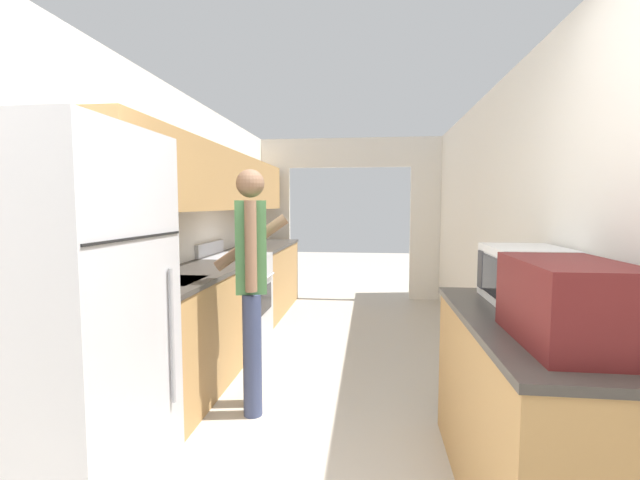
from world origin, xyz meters
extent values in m
cube|color=white|center=(-1.43, 2.18, 1.25)|extent=(0.06, 7.97, 2.50)
cube|color=#B2844C|center=(-1.24, 3.31, 1.72)|extent=(0.32, 4.27, 0.62)
cube|color=white|center=(1.43, 2.18, 1.25)|extent=(0.06, 7.97, 2.50)
cube|color=white|center=(-1.27, 5.60, 1.02)|extent=(0.65, 0.06, 2.05)
cube|color=white|center=(1.27, 5.60, 1.02)|extent=(0.65, 0.06, 2.05)
cube|color=white|center=(0.00, 5.60, 2.27)|extent=(3.19, 0.06, 0.45)
cube|color=#B2844C|center=(-1.10, 2.04, 0.45)|extent=(0.60, 1.74, 0.89)
cube|color=#3D3833|center=(-1.10, 2.04, 0.91)|extent=(0.62, 1.75, 0.03)
cube|color=#B2844C|center=(-1.10, 4.54, 0.45)|extent=(0.60, 1.80, 0.89)
cube|color=#3D3833|center=(-1.10, 4.55, 0.91)|extent=(0.62, 1.81, 0.03)
cube|color=#9EA3A8|center=(-1.10, 1.77, 0.93)|extent=(0.42, 0.44, 0.00)
cube|color=#B2844C|center=(1.10, 0.95, 0.45)|extent=(0.60, 1.51, 0.89)
cube|color=#3D3833|center=(1.10, 0.95, 0.91)|extent=(0.62, 1.53, 0.03)
cube|color=#B7B7BC|center=(-1.06, 0.73, 0.91)|extent=(0.66, 0.84, 1.83)
cube|color=black|center=(-0.73, 0.73, 1.32)|extent=(0.01, 0.80, 0.01)
cylinder|color=#99999E|center=(-0.71, 1.00, 0.77)|extent=(0.02, 0.02, 0.73)
cube|color=#B7B7BC|center=(-1.09, 3.28, 0.46)|extent=(0.62, 0.73, 0.93)
cube|color=black|center=(-0.77, 3.28, 0.46)|extent=(0.01, 0.50, 0.28)
cylinder|color=#B7B7BC|center=(-0.75, 3.28, 0.70)|extent=(0.02, 0.58, 0.02)
cube|color=#B7B7BC|center=(-1.38, 3.28, 1.00)|extent=(0.04, 0.73, 0.14)
cylinder|color=#232328|center=(-0.96, 3.12, 0.93)|extent=(0.16, 0.16, 0.01)
cylinder|color=#232328|center=(-0.96, 3.44, 0.93)|extent=(0.16, 0.16, 0.01)
cylinder|color=#232328|center=(-1.21, 3.12, 0.93)|extent=(0.16, 0.16, 0.01)
cylinder|color=#232328|center=(-1.21, 3.44, 0.93)|extent=(0.16, 0.16, 0.01)
cylinder|color=#384266|center=(-0.47, 1.69, 0.43)|extent=(0.16, 0.16, 0.86)
cylinder|color=#384266|center=(-0.52, 1.85, 0.43)|extent=(0.16, 0.16, 0.86)
cube|color=#4C844C|center=(-0.49, 1.77, 1.18)|extent=(0.26, 0.26, 0.64)
cylinder|color=#8C664C|center=(-0.46, 1.63, 1.19)|extent=(0.10, 0.10, 0.61)
cylinder|color=#8C664C|center=(-0.53, 1.91, 1.19)|extent=(0.55, 0.22, 0.42)
sphere|color=#8C664C|center=(-0.49, 1.77, 1.61)|extent=(0.20, 0.20, 0.20)
cube|color=#5B1919|center=(1.10, 0.60, 1.03)|extent=(0.37, 0.60, 0.21)
cube|color=#5B1919|center=(1.10, 0.60, 1.20)|extent=(0.37, 0.60, 0.11)
cube|color=#2D2D33|center=(1.10, 0.91, 1.19)|extent=(0.22, 0.02, 0.10)
cube|color=white|center=(1.18, 1.32, 1.08)|extent=(0.38, 0.50, 0.31)
cube|color=black|center=(0.99, 1.27, 1.08)|extent=(0.01, 0.30, 0.21)
cube|color=#38383D|center=(0.99, 1.50, 1.08)|extent=(0.01, 0.10, 0.22)
cube|color=#B7B7BC|center=(-1.09, 3.91, 0.93)|extent=(0.11, 0.19, 0.00)
cube|color=black|center=(-1.09, 3.76, 0.94)|extent=(0.07, 0.11, 0.02)
camera|label=1|loc=(0.33, -1.12, 1.47)|focal=24.00mm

